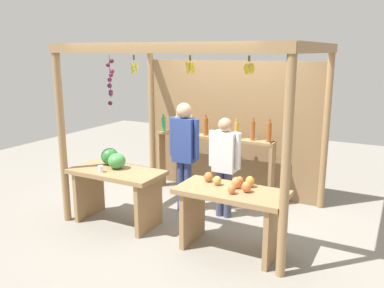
# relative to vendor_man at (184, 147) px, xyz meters

# --- Properties ---
(ground_plane) EXTENTS (12.00, 12.00, 0.00)m
(ground_plane) POSITION_rel_vendor_man_xyz_m (0.24, 0.00, -0.98)
(ground_plane) COLOR gray
(ground_plane) RESTS_ON ground
(market_stall) EXTENTS (3.19, 2.29, 2.44)m
(market_stall) POSITION_rel_vendor_man_xyz_m (0.24, 0.51, 0.45)
(market_stall) COLOR #99754C
(market_stall) RESTS_ON ground
(fruit_counter_left) EXTENTS (1.29, 0.64, 1.01)m
(fruit_counter_left) POSITION_rel_vendor_man_xyz_m (-0.63, -0.79, -0.36)
(fruit_counter_left) COLOR #99754C
(fruit_counter_left) RESTS_ON ground
(fruit_counter_right) EXTENTS (1.29, 0.64, 0.90)m
(fruit_counter_right) POSITION_rel_vendor_man_xyz_m (1.09, -0.81, -0.41)
(fruit_counter_right) COLOR #99754C
(fruit_counter_right) RESTS_ON ground
(bottle_shelf_unit) EXTENTS (2.05, 0.22, 1.36)m
(bottle_shelf_unit) POSITION_rel_vendor_man_xyz_m (0.08, 0.82, -0.16)
(bottle_shelf_unit) COLOR #99754C
(bottle_shelf_unit) RESTS_ON ground
(vendor_man) EXTENTS (0.48, 0.22, 1.63)m
(vendor_man) POSITION_rel_vendor_man_xyz_m (0.00, 0.00, 0.00)
(vendor_man) COLOR navy
(vendor_man) RESTS_ON ground
(vendor_woman) EXTENTS (0.48, 0.20, 1.45)m
(vendor_woman) POSITION_rel_vendor_man_xyz_m (0.61, 0.08, -0.12)
(vendor_woman) COLOR #444A6B
(vendor_woman) RESTS_ON ground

